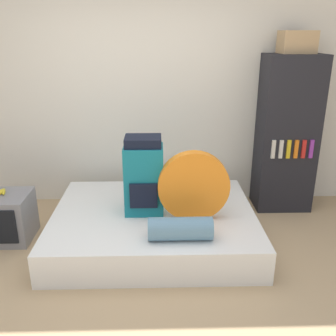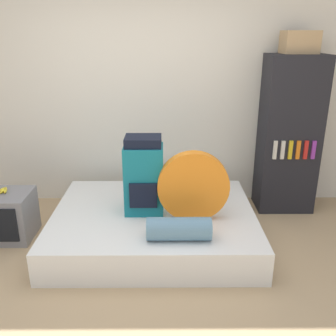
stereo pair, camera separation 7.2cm
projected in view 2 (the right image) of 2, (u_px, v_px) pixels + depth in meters
name	position (u px, v px, depth m)	size (l,w,h in m)	color
ground_plane	(133.00, 294.00, 2.99)	(16.00, 16.00, 0.00)	tan
wall_back	(143.00, 94.00, 4.31)	(8.00, 0.05, 2.60)	silver
bed	(154.00, 225.00, 3.76)	(1.97, 1.58, 0.31)	white
backpack	(144.00, 176.00, 3.58)	(0.37, 0.32, 0.75)	#14707F
tent_bag	(193.00, 186.00, 3.44)	(0.66, 0.11, 0.66)	orange
sleeping_roll	(179.00, 229.00, 3.16)	(0.55, 0.20, 0.20)	#5B849E
television	(1.00, 216.00, 3.76)	(0.61, 0.46, 0.48)	gray
banana_bunch	(3.00, 190.00, 3.72)	(0.12, 0.15, 0.03)	yellow
bookshelf	(289.00, 135.00, 4.21)	(0.63, 0.45, 1.76)	black
cardboard_box	(300.00, 42.00, 3.91)	(0.35, 0.29, 0.23)	tan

